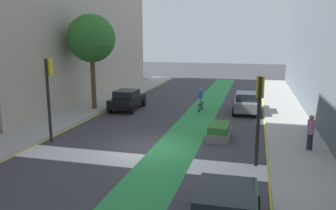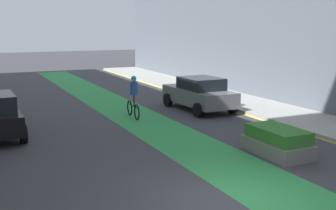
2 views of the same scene
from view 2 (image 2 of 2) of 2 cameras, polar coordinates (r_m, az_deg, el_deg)
ground_plane at (r=10.16m, az=8.26°, el=-12.64°), size 120.00×120.00×0.00m
bike_lane_paint at (r=10.92m, az=14.43°, el=-11.15°), size 2.40×60.00×0.01m
car_grey_right_far at (r=20.46m, az=4.17°, el=1.56°), size 2.14×4.26×1.57m
cyclist_in_lane at (r=18.63m, az=-4.59°, el=1.19°), size 0.32×1.73×1.86m
median_planter at (r=13.87m, az=14.28°, el=-4.74°), size 1.23×2.23×0.85m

